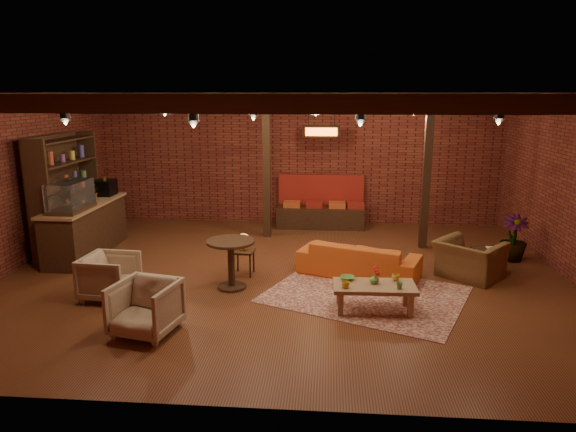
# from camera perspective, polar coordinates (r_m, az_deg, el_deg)

# --- Properties ---
(floor) EXTENTS (10.00, 10.00, 0.00)m
(floor) POSITION_cam_1_polar(r_m,az_deg,el_deg) (9.29, -0.52, -6.66)
(floor) COLOR #441E11
(floor) RESTS_ON ground
(ceiling) EXTENTS (10.00, 8.00, 0.02)m
(ceiling) POSITION_cam_1_polar(r_m,az_deg,el_deg) (8.72, -0.57, 13.49)
(ceiling) COLOR black
(ceiling) RESTS_ON wall_back
(wall_back) EXTENTS (10.00, 0.02, 3.20)m
(wall_back) POSITION_cam_1_polar(r_m,az_deg,el_deg) (12.81, 1.04, 6.30)
(wall_back) COLOR maroon
(wall_back) RESTS_ON ground
(wall_front) EXTENTS (10.00, 0.02, 3.20)m
(wall_front) POSITION_cam_1_polar(r_m,az_deg,el_deg) (5.01, -4.60, -5.12)
(wall_front) COLOR maroon
(wall_front) RESTS_ON ground
(wall_left) EXTENTS (0.02, 8.00, 3.20)m
(wall_left) POSITION_cam_1_polar(r_m,az_deg,el_deg) (10.55, -28.75, 3.10)
(wall_left) COLOR maroon
(wall_left) RESTS_ON ground
(ceiling_beams) EXTENTS (9.80, 6.40, 0.22)m
(ceiling_beams) POSITION_cam_1_polar(r_m,az_deg,el_deg) (8.72, -0.57, 12.71)
(ceiling_beams) COLOR black
(ceiling_beams) RESTS_ON ceiling
(ceiling_pipe) EXTENTS (9.60, 0.12, 0.12)m
(ceiling_pipe) POSITION_cam_1_polar(r_m,az_deg,el_deg) (10.32, 0.24, 11.54)
(ceiling_pipe) COLOR black
(ceiling_pipe) RESTS_ON ceiling
(post_left) EXTENTS (0.16, 0.16, 3.20)m
(post_left) POSITION_cam_1_polar(r_m,az_deg,el_deg) (11.48, -2.39, 5.46)
(post_left) COLOR black
(post_left) RESTS_ON ground
(post_right) EXTENTS (0.16, 0.16, 3.20)m
(post_right) POSITION_cam_1_polar(r_m,az_deg,el_deg) (11.00, 15.15, 4.65)
(post_right) COLOR black
(post_right) RESTS_ON ground
(service_counter) EXTENTS (0.80, 2.50, 1.60)m
(service_counter) POSITION_cam_1_polar(r_m,az_deg,el_deg) (11.11, -21.62, 0.04)
(service_counter) COLOR black
(service_counter) RESTS_ON ground
(plant_counter) EXTENTS (0.35, 0.39, 0.30)m
(plant_counter) POSITION_cam_1_polar(r_m,az_deg,el_deg) (11.16, -20.90, 2.37)
(plant_counter) COLOR #337F33
(plant_counter) RESTS_ON service_counter
(shelving_hutch) EXTENTS (0.52, 2.00, 2.40)m
(shelving_hutch) POSITION_cam_1_polar(r_m,az_deg,el_deg) (11.30, -23.40, 2.17)
(shelving_hutch) COLOR black
(shelving_hutch) RESTS_ON ground
(banquette) EXTENTS (2.10, 0.70, 1.00)m
(banquette) POSITION_cam_1_polar(r_m,az_deg,el_deg) (12.53, 3.63, 1.01)
(banquette) COLOR maroon
(banquette) RESTS_ON ground
(service_sign) EXTENTS (0.86, 0.06, 0.30)m
(service_sign) POSITION_cam_1_polar(r_m,az_deg,el_deg) (11.82, 3.73, 9.33)
(service_sign) COLOR orange
(service_sign) RESTS_ON ceiling
(ceiling_spotlights) EXTENTS (6.40, 4.40, 0.28)m
(ceiling_spotlights) POSITION_cam_1_polar(r_m,az_deg,el_deg) (8.73, -0.56, 11.26)
(ceiling_spotlights) COLOR black
(ceiling_spotlights) RESTS_ON ceiling
(rug) EXTENTS (3.67, 3.31, 0.01)m
(rug) POSITION_cam_1_polar(r_m,az_deg,el_deg) (8.56, 8.61, -8.59)
(rug) COLOR maroon
(rug) RESTS_ON floor
(sofa) EXTENTS (2.27, 1.51, 0.62)m
(sofa) POSITION_cam_1_polar(r_m,az_deg,el_deg) (9.30, 7.89, -4.76)
(sofa) COLOR #C1511A
(sofa) RESTS_ON floor
(coffee_table) EXTENTS (1.24, 0.64, 0.67)m
(coffee_table) POSITION_cam_1_polar(r_m,az_deg,el_deg) (7.84, 9.48, -7.82)
(coffee_table) COLOR #8E6542
(coffee_table) RESTS_ON floor
(side_table_lamp) EXTENTS (0.39, 0.39, 0.77)m
(side_table_lamp) POSITION_cam_1_polar(r_m,az_deg,el_deg) (9.21, -4.97, -3.05)
(side_table_lamp) COLOR black
(side_table_lamp) RESTS_ON floor
(round_table_left) EXTENTS (0.80, 0.80, 0.83)m
(round_table_left) POSITION_cam_1_polar(r_m,az_deg,el_deg) (8.60, -6.36, -4.44)
(round_table_left) COLOR black
(round_table_left) RESTS_ON floor
(armchair_a) EXTENTS (0.78, 0.83, 0.79)m
(armchair_a) POSITION_cam_1_polar(r_m,az_deg,el_deg) (8.68, -19.20, -6.14)
(armchair_a) COLOR beige
(armchair_a) RESTS_ON floor
(armchair_b) EXTENTS (0.93, 0.90, 0.81)m
(armchair_b) POSITION_cam_1_polar(r_m,az_deg,el_deg) (7.29, -15.59, -9.53)
(armchair_b) COLOR beige
(armchair_b) RESTS_ON floor
(armchair_right) EXTENTS (1.23, 1.19, 0.91)m
(armchair_right) POSITION_cam_1_polar(r_m,az_deg,el_deg) (9.60, 19.55, -3.92)
(armchair_right) COLOR brown
(armchair_right) RESTS_ON floor
(side_table_book) EXTENTS (0.51, 0.51, 0.49)m
(side_table_book) POSITION_cam_1_polar(r_m,az_deg,el_deg) (9.94, 21.21, -3.60)
(side_table_book) COLOR black
(side_table_book) RESTS_ON floor
(plant_tall) EXTENTS (1.61, 1.61, 2.71)m
(plant_tall) POSITION_cam_1_polar(r_m,az_deg,el_deg) (10.73, 24.23, 2.40)
(plant_tall) COLOR #4C7F4C
(plant_tall) RESTS_ON floor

